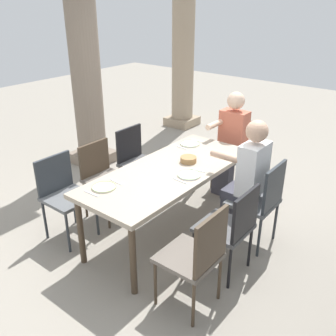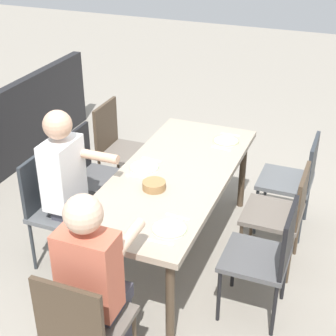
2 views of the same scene
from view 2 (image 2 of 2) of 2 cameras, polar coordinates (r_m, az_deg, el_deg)
name	(u,v)px [view 2 (image 2 of 2)]	position (r m, az deg, el deg)	size (l,w,h in m)	color
ground_plane	(173,253)	(4.37, 0.52, -9.33)	(16.00, 16.00, 0.00)	gray
dining_table	(173,181)	(3.98, 0.56, -1.48)	(2.00, 0.83, 0.76)	tan
chair_west_north	(295,177)	(4.50, 13.82, -0.96)	(0.44, 0.44, 0.88)	#5B5E61
chair_west_south	(118,144)	(4.93, -5.56, 2.62)	(0.44, 0.44, 0.93)	#6A6158
chair_mid_north	(283,211)	(4.04, 12.54, -4.61)	(0.44, 0.44, 0.87)	#6A6158
chair_mid_south	(90,172)	(4.52, -8.58, -0.40)	(0.44, 0.44, 0.89)	#4F4F50
chair_east_north	(268,254)	(3.58, 10.92, -9.27)	(0.44, 0.44, 0.89)	#4F4F50
chair_east_south	(54,203)	(4.10, -12.49, -3.79)	(0.44, 0.44, 0.92)	#5B5E61
chair_head_east	(82,324)	(3.07, -9.45, -16.64)	(0.44, 0.44, 0.90)	#6A6158
diner_woman_green	(96,280)	(3.06, -7.96, -12.14)	(0.50, 0.35, 1.30)	#3F3F4C
diner_man_white	(72,187)	(3.93, -10.58, -2.13)	(0.35, 0.50, 1.32)	#3F3F4C
plate_0	(226,141)	(4.47, 6.40, 3.00)	(0.22, 0.22, 0.02)	silver
fork_0	(231,135)	(4.60, 6.91, 3.68)	(0.02, 0.17, 0.01)	silver
spoon_0	(221,149)	(4.34, 5.85, 2.14)	(0.02, 0.17, 0.01)	silver
plate_1	(144,167)	(4.03, -2.66, 0.10)	(0.23, 0.23, 0.02)	white
fork_1	(152,159)	(4.15, -1.82, 0.95)	(0.02, 0.17, 0.01)	silver
spoon_1	(136,177)	(3.91, -3.55, -0.95)	(0.02, 0.17, 0.01)	silver
plate_2	(169,228)	(3.32, 0.14, -6.68)	(0.23, 0.23, 0.02)	white
fork_2	(178,217)	(3.44, 1.06, -5.41)	(0.02, 0.17, 0.01)	silver
spoon_2	(160,242)	(3.21, -0.84, -8.20)	(0.02, 0.17, 0.01)	silver
bread_basket	(154,185)	(3.74, -1.55, -1.92)	(0.17, 0.17, 0.06)	#9E7547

